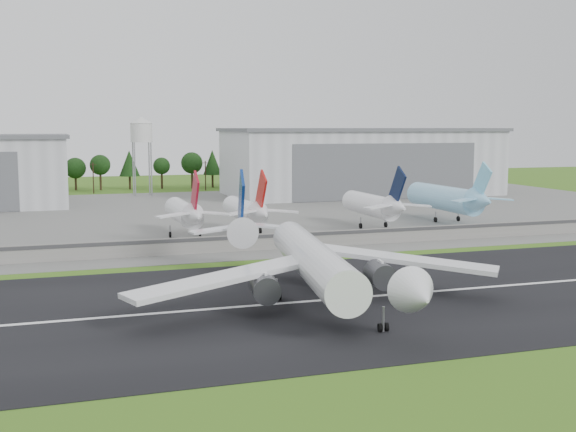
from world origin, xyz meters
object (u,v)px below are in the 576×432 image
object	(u,v)px
parked_jet_red_b	(248,211)
main_airliner	(314,270)
parked_jet_red_a	(186,213)
parked_jet_skyblue	(450,198)
parked_jet_navy	(376,205)

from	to	relation	value
parked_jet_red_b	main_airliner	bearing A→B (deg)	-96.67
parked_jet_red_a	parked_jet_skyblue	distance (m)	72.51
main_airliner	parked_jet_skyblue	distance (m)	97.30
parked_jet_navy	main_airliner	bearing A→B (deg)	-121.57
parked_jet_red_b	parked_jet_red_a	bearing A→B (deg)	179.97
main_airliner	parked_jet_skyblue	bearing A→B (deg)	-122.97
parked_jet_red_b	parked_jet_navy	xyz separation A→B (m)	(33.32, 0.04, 0.21)
main_airliner	parked_jet_navy	xyz separation A→B (m)	(41.15, 66.98, 1.20)
parked_jet_red_b	parked_jet_skyblue	world-z (taller)	parked_jet_skyblue
parked_jet_navy	parked_jet_skyblue	size ratio (longest dim) A/B	0.84
main_airliner	parked_jet_navy	bearing A→B (deg)	-112.32
parked_jet_skyblue	parked_jet_navy	bearing A→B (deg)	-168.17
parked_jet_red_b	parked_jet_skyblue	bearing A→B (deg)	5.08
parked_jet_red_a	parked_jet_red_b	xyz separation A→B (m)	(14.80, -0.01, -0.03)
parked_jet_red_a	parked_jet_red_b	distance (m)	14.80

